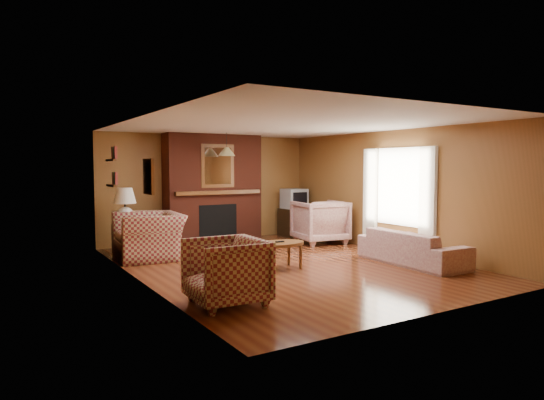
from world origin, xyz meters
TOP-DOWN VIEW (x-y plane):
  - floor at (0.00, 0.00)m, footprint 6.50×6.50m
  - ceiling at (0.00, 0.00)m, footprint 6.50×6.50m
  - wall_back at (0.00, 3.25)m, footprint 6.50×0.00m
  - wall_front at (0.00, -3.25)m, footprint 6.50×0.00m
  - wall_left at (-2.50, 0.00)m, footprint 0.00×6.50m
  - wall_right at (2.50, 0.00)m, footprint 0.00×6.50m
  - fireplace at (0.00, 2.98)m, footprint 2.20×0.82m
  - window_right at (2.45, -0.20)m, footprint 0.10×1.85m
  - bookshelf at (-2.44, 1.90)m, footprint 0.09×0.55m
  - botanical_print at (-2.47, -0.30)m, footprint 0.05×0.40m
  - pendant_light at (0.00, 2.30)m, footprint 0.36×0.36m
  - plaid_loveseat at (-1.85, 1.78)m, footprint 1.23×1.37m
  - plaid_armchair at (-1.95, -1.67)m, footprint 0.94×0.92m
  - floral_sofa at (1.90, -1.10)m, footprint 0.86×2.03m
  - floral_armchair at (1.91, 1.57)m, footprint 1.17×1.19m
  - coffee_table at (-0.29, -0.27)m, footprint 0.88×0.55m
  - side_table at (-2.10, 2.45)m, footprint 0.44×0.44m
  - table_lamp at (-2.10, 2.45)m, footprint 0.43×0.43m
  - tv_stand at (2.05, 2.80)m, footprint 0.62×0.56m
  - crt_tv at (2.05, 2.79)m, footprint 0.52×0.52m

SIDE VIEW (x-z plane):
  - floor at x=0.00m, z-range 0.00..0.00m
  - side_table at x=-2.10m, z-range 0.00..0.57m
  - floral_sofa at x=1.90m, z-range 0.00..0.58m
  - tv_stand at x=2.05m, z-range 0.00..0.67m
  - coffee_table at x=-0.29m, z-range 0.16..0.62m
  - plaid_armchair at x=-1.95m, z-range 0.00..0.82m
  - plaid_loveseat at x=-1.85m, z-range 0.00..0.84m
  - floral_armchair at x=1.91m, z-range 0.00..0.95m
  - crt_tv at x=2.05m, z-range 0.67..1.14m
  - table_lamp at x=-2.10m, z-range 0.61..1.32m
  - window_right at x=2.45m, z-range 0.13..2.13m
  - fireplace at x=0.00m, z-range -0.02..2.38m
  - wall_back at x=0.00m, z-range -2.05..4.45m
  - wall_front at x=0.00m, z-range -2.05..4.45m
  - wall_left at x=-2.50m, z-range -2.05..4.45m
  - wall_right at x=2.50m, z-range -2.05..4.45m
  - botanical_print at x=-2.47m, z-range 1.30..1.80m
  - bookshelf at x=-2.44m, z-range 1.31..2.02m
  - pendant_light at x=0.00m, z-range 1.76..2.24m
  - ceiling at x=0.00m, z-range 2.40..2.40m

